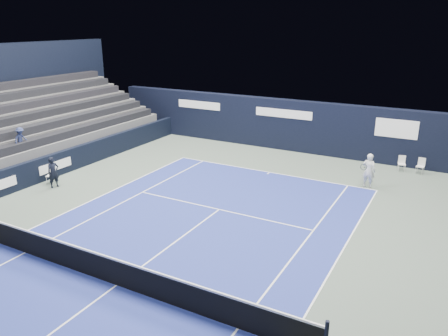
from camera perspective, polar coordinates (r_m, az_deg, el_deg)
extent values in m
plane|color=#4C5A51|center=(15.32, -8.82, -11.29)|extent=(48.00, 48.00, 0.00)
cube|color=navy|center=(14.04, -13.89, -14.68)|extent=(10.97, 23.77, 0.01)
cube|color=white|center=(25.03, 22.21, 0.46)|extent=(0.44, 0.43, 0.03)
cube|color=white|center=(25.13, 22.22, 1.07)|extent=(0.36, 0.12, 0.43)
cylinder|color=white|center=(25.25, 22.46, 0.13)|extent=(0.02, 0.02, 0.38)
cylinder|color=white|center=(25.20, 21.76, 0.18)|extent=(0.02, 0.02, 0.38)
cylinder|color=white|center=(24.98, 22.55, -0.08)|extent=(0.02, 0.02, 0.38)
cylinder|color=white|center=(24.92, 21.84, -0.03)|extent=(0.02, 0.02, 0.38)
cube|color=silver|center=(24.98, 24.25, 0.17)|extent=(0.43, 0.41, 0.04)
cube|color=silver|center=(25.07, 24.43, 0.76)|extent=(0.37, 0.09, 0.44)
cylinder|color=silver|center=(25.14, 24.63, -0.24)|extent=(0.02, 0.02, 0.39)
cylinder|color=silver|center=(25.21, 23.94, -0.09)|extent=(0.02, 0.02, 0.39)
cylinder|color=silver|center=(24.87, 24.45, -0.41)|extent=(0.02, 0.02, 0.39)
cylinder|color=silver|center=(24.94, 23.75, -0.26)|extent=(0.02, 0.02, 0.39)
cube|color=white|center=(23.03, -21.68, -0.93)|extent=(0.49, 0.48, 0.04)
cube|color=white|center=(23.10, -21.56, -0.23)|extent=(0.37, 0.17, 0.46)
cylinder|color=white|center=(23.15, -21.09, -1.29)|extent=(0.02, 0.02, 0.40)
cylinder|color=white|center=(23.30, -21.81, -1.25)|extent=(0.02, 0.02, 0.40)
cylinder|color=white|center=(22.89, -21.43, -1.55)|extent=(0.02, 0.02, 0.40)
cylinder|color=white|center=(23.04, -22.16, -1.51)|extent=(0.02, 0.02, 0.40)
imported|color=black|center=(22.34, -21.39, -0.53)|extent=(0.51, 0.63, 1.50)
cube|color=white|center=(23.20, 5.98, -0.55)|extent=(10.97, 0.06, 0.00)
cube|color=white|center=(12.07, 1.80, -20.26)|extent=(0.06, 23.77, 0.00)
cube|color=white|center=(16.80, -24.56, -10.03)|extent=(0.06, 23.77, 0.00)
cube|color=white|center=(18.59, -0.62, -5.43)|extent=(8.23, 0.06, 0.00)
cube|color=white|center=(14.03, -13.89, -14.66)|extent=(0.06, 12.80, 0.00)
cube|color=white|center=(23.07, 5.84, -0.66)|extent=(0.06, 0.30, 0.00)
cube|color=black|center=(13.80, -14.04, -13.09)|extent=(12.80, 0.03, 0.86)
cube|color=white|center=(13.57, -14.19, -11.47)|extent=(12.80, 0.05, 0.06)
cube|color=black|center=(26.95, 9.92, 5.38)|extent=(26.00, 0.60, 3.10)
cube|color=silver|center=(29.44, -3.30, 8.23)|extent=(3.20, 0.02, 0.50)
cube|color=silver|center=(26.82, 7.76, 7.07)|extent=(3.60, 0.02, 0.50)
cube|color=silver|center=(25.36, 21.60, 4.80)|extent=(2.20, 0.02, 1.00)
cube|color=black|center=(23.94, -21.41, 0.32)|extent=(0.30, 22.00, 1.20)
cube|color=silver|center=(23.82, -21.14, 0.26)|extent=(0.02, 2.00, 0.45)
cube|color=#4D4D50|center=(24.93, -20.65, 1.65)|extent=(0.90, 16.00, 1.65)
cube|color=#48494B|center=(25.55, -22.04, 2.40)|extent=(0.90, 16.00, 2.10)
cube|color=#555558|center=(26.18, -23.37, 3.11)|extent=(0.90, 16.00, 2.55)
cube|color=#4E4E51|center=(26.83, -24.64, 3.78)|extent=(0.90, 16.00, 3.00)
cube|color=#4D4D4F|center=(27.49, -25.85, 4.42)|extent=(0.90, 16.00, 3.45)
cube|color=#4B4B4D|center=(28.17, -27.00, 5.03)|extent=(0.90, 16.00, 3.90)
cube|color=black|center=(24.68, -20.91, 3.93)|extent=(0.63, 15.20, 0.40)
cube|color=black|center=(25.26, -22.38, 5.12)|extent=(0.63, 15.20, 0.40)
cube|color=black|center=(25.86, -23.79, 6.25)|extent=(0.63, 15.20, 0.40)
cube|color=black|center=(26.49, -25.13, 7.33)|extent=(0.63, 15.20, 0.40)
cube|color=black|center=(27.15, -26.42, 8.36)|extent=(0.63, 15.20, 0.40)
imported|color=navy|center=(23.29, -25.03, 3.49)|extent=(0.51, 0.77, 1.12)
imported|color=white|center=(21.92, 18.38, -0.30)|extent=(0.66, 0.47, 1.68)
cylinder|color=black|center=(21.60, 17.89, 0.07)|extent=(0.03, 0.29, 0.13)
torus|color=black|center=(21.34, 17.79, 0.14)|extent=(0.30, 0.13, 0.29)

